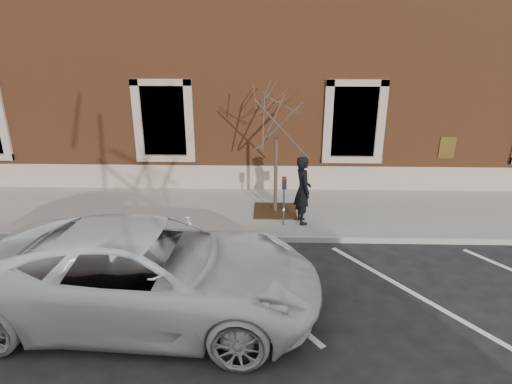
{
  "coord_description": "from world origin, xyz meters",
  "views": [
    {
      "loc": [
        0.28,
        -9.88,
        4.95
      ],
      "look_at": [
        0.0,
        0.6,
        1.1
      ],
      "focal_mm": 30.0,
      "sensor_mm": 36.0,
      "label": 1
    }
  ],
  "objects_px": {
    "white_truck": "(149,272)",
    "parking_meter": "(284,192)",
    "man": "(303,190)",
    "sapling": "(277,115)"
  },
  "relations": [
    {
      "from": "white_truck",
      "to": "parking_meter",
      "type": "bearing_deg",
      "value": -31.82
    },
    {
      "from": "parking_meter",
      "to": "man",
      "type": "bearing_deg",
      "value": 30.48
    },
    {
      "from": "man",
      "to": "white_truck",
      "type": "relative_size",
      "value": 0.29
    },
    {
      "from": "man",
      "to": "sapling",
      "type": "relative_size",
      "value": 0.47
    },
    {
      "from": "parking_meter",
      "to": "sapling",
      "type": "bearing_deg",
      "value": 112.57
    },
    {
      "from": "parking_meter",
      "to": "white_truck",
      "type": "bearing_deg",
      "value": -114.75
    },
    {
      "from": "parking_meter",
      "to": "white_truck",
      "type": "xyz_separation_m",
      "value": [
        -2.61,
        -3.75,
        -0.21
      ]
    },
    {
      "from": "man",
      "to": "parking_meter",
      "type": "relative_size",
      "value": 1.37
    },
    {
      "from": "man",
      "to": "white_truck",
      "type": "height_order",
      "value": "man"
    },
    {
      "from": "man",
      "to": "white_truck",
      "type": "xyz_separation_m",
      "value": [
        -3.11,
        -3.94,
        -0.2
      ]
    }
  ]
}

